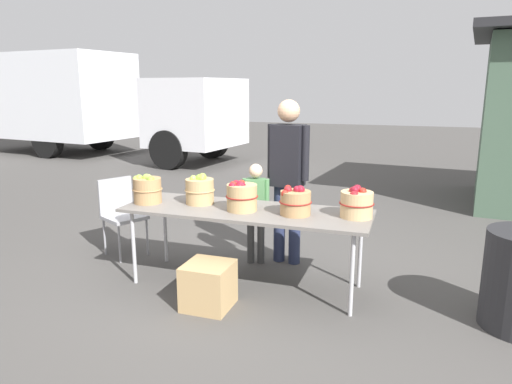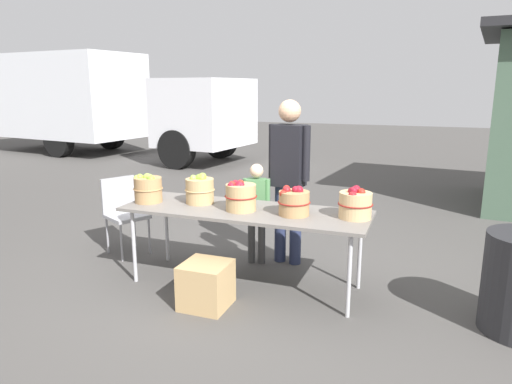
% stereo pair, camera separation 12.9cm
% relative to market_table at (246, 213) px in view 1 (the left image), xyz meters
% --- Properties ---
extents(ground_plane, '(40.00, 40.00, 0.00)m').
position_rel_market_table_xyz_m(ground_plane, '(0.00, 0.00, -0.71)').
color(ground_plane, '#474442').
extents(market_table, '(2.30, 0.76, 0.75)m').
position_rel_market_table_xyz_m(market_table, '(0.00, 0.00, 0.00)').
color(market_table, slate).
rests_on(market_table, ground).
extents(apple_basket_green_0, '(0.29, 0.29, 0.29)m').
position_rel_market_table_xyz_m(apple_basket_green_0, '(-0.99, -0.07, 0.17)').
color(apple_basket_green_0, '#A87F51').
rests_on(apple_basket_green_0, market_table).
extents(apple_basket_green_1, '(0.29, 0.29, 0.30)m').
position_rel_market_table_xyz_m(apple_basket_green_1, '(-0.50, 0.07, 0.17)').
color(apple_basket_green_1, tan).
rests_on(apple_basket_green_1, market_table).
extents(apple_basket_red_0, '(0.30, 0.30, 0.29)m').
position_rel_market_table_xyz_m(apple_basket_red_0, '(-0.02, -0.05, 0.18)').
color(apple_basket_red_0, tan).
rests_on(apple_basket_red_0, market_table).
extents(apple_basket_red_1, '(0.29, 0.29, 0.27)m').
position_rel_market_table_xyz_m(apple_basket_red_1, '(0.48, -0.03, 0.16)').
color(apple_basket_red_1, '#A87F51').
rests_on(apple_basket_red_1, market_table).
extents(apple_basket_red_2, '(0.30, 0.30, 0.28)m').
position_rel_market_table_xyz_m(apple_basket_red_2, '(1.00, 0.06, 0.16)').
color(apple_basket_red_2, tan).
rests_on(apple_basket_red_2, market_table).
extents(vendor_adult, '(0.46, 0.27, 1.73)m').
position_rel_market_table_xyz_m(vendor_adult, '(0.21, 0.71, 0.31)').
color(vendor_adult, '#262D4C').
rests_on(vendor_adult, ground).
extents(child_customer, '(0.28, 0.18, 1.08)m').
position_rel_market_table_xyz_m(child_customer, '(-0.10, 0.58, -0.07)').
color(child_customer, '#3F3F3F').
rests_on(child_customer, ground).
extents(box_truck, '(7.91, 3.12, 2.75)m').
position_rel_market_table_xyz_m(box_truck, '(-7.17, 6.85, 0.78)').
color(box_truck, silver).
rests_on(box_truck, ground).
extents(folding_chair, '(0.54, 0.54, 0.86)m').
position_rel_market_table_xyz_m(folding_chair, '(-1.62, 0.37, -0.20)').
color(folding_chair, '#99999E').
rests_on(folding_chair, ground).
extents(produce_crate, '(0.39, 0.39, 0.39)m').
position_rel_market_table_xyz_m(produce_crate, '(-0.15, -0.53, -0.51)').
color(produce_crate, tan).
rests_on(produce_crate, ground).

